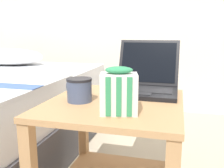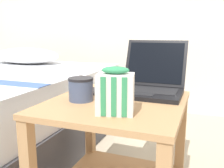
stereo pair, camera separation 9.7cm
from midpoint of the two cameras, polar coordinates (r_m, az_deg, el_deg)
The scene contains 5 objects.
bedside_table at distance 1.09m, azimuth 3.44°, elevation -13.45°, with size 0.55×0.57×0.52m.
laptop at distance 1.19m, azimuth 11.02°, elevation 0.36°, with size 0.30×0.33×0.24m.
mug_front_left at distance 1.03m, azimuth -4.56°, elevation -0.91°, with size 0.13×0.10×0.10m.
snack_bag at distance 0.86m, azimuth 4.03°, elevation -1.89°, with size 0.14×0.12×0.16m.
cell_phone at distance 1.18m, azimuth -3.58°, elevation -1.62°, with size 0.13×0.16×0.01m.
Camera 2 is at (0.34, -0.93, 0.80)m, focal length 40.00 mm.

